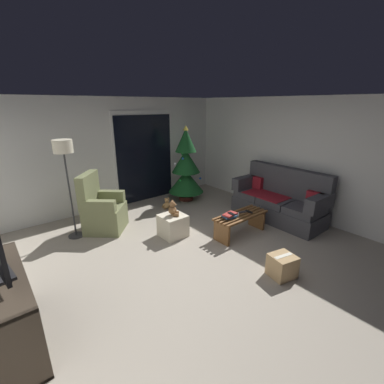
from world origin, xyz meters
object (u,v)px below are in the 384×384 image
object	(u,v)px
christmas_tree	(186,168)
couch	(279,201)
armchair	(102,210)
cardboard_box_taped_mid_floor	(282,266)
coffee_table	(240,221)
remote_graphite	(242,212)
remote_black	(249,212)
ottoman	(173,226)
cell_phone	(231,214)
teddy_bear_chestnut	(173,209)
floor_lamp	(64,156)
media_shelf	(6,316)
book_stack	(230,216)
teddy_bear_honey_by_tree	(167,204)
remote_white	(238,215)

from	to	relation	value
christmas_tree	couch	bearing A→B (deg)	-69.30
christmas_tree	armchair	bearing A→B (deg)	-172.05
cardboard_box_taped_mid_floor	coffee_table	bearing A→B (deg)	67.45
coffee_table	christmas_tree	world-z (taller)	christmas_tree
coffee_table	remote_graphite	bearing A→B (deg)	22.76
remote_black	ottoman	xyz separation A→B (m)	(-1.19, 0.79, -0.22)
cell_phone	teddy_bear_chestnut	xyz separation A→B (m)	(-0.73, 0.76, 0.03)
couch	cardboard_box_taped_mid_floor	bearing A→B (deg)	-144.98
couch	ottoman	bearing A→B (deg)	160.73
floor_lamp	ottoman	xyz separation A→B (m)	(1.41, -1.13, -1.30)
cell_phone	floor_lamp	xyz separation A→B (m)	(-2.15, 1.89, 1.01)
coffee_table	media_shelf	xyz separation A→B (m)	(-3.64, -0.13, 0.10)
remote_graphite	coffee_table	bearing A→B (deg)	-49.03
remote_graphite	armchair	bearing A→B (deg)	-113.73
armchair	media_shelf	bearing A→B (deg)	-131.51
cell_phone	floor_lamp	size ratio (longest dim) A/B	0.08
remote_black	armchair	size ratio (longest dim) A/B	0.14
book_stack	christmas_tree	world-z (taller)	christmas_tree
coffee_table	ottoman	xyz separation A→B (m)	(-1.00, 0.76, -0.07)
remote_graphite	teddy_bear_honey_by_tree	bearing A→B (deg)	-149.00
armchair	coffee_table	bearing A→B (deg)	-43.82
armchair	couch	bearing A→B (deg)	-30.57
remote_white	floor_lamp	size ratio (longest dim) A/B	0.09
remote_graphite	cell_phone	world-z (taller)	cell_phone
remote_graphite	teddy_bear_honey_by_tree	distance (m)	1.97
couch	coffee_table	xyz separation A→B (m)	(-1.21, 0.01, -0.13)
coffee_table	cell_phone	xyz separation A→B (m)	(-0.26, -0.00, 0.23)
couch	armchair	xyz separation A→B (m)	(-3.12, 1.84, 0.00)
cell_phone	floor_lamp	world-z (taller)	floor_lamp
remote_black	floor_lamp	world-z (taller)	floor_lamp
book_stack	cell_phone	xyz separation A→B (m)	(0.01, -0.03, 0.04)
floor_lamp	teddy_bear_honey_by_tree	distance (m)	2.49
remote_graphite	remote_black	size ratio (longest dim) A/B	1.00
cell_phone	ottoman	size ratio (longest dim) A/B	0.33
couch	book_stack	distance (m)	1.49
remote_black	remote_white	bearing A→B (deg)	-7.17
book_stack	floor_lamp	xyz separation A→B (m)	(-2.13, 1.87, 1.05)
remote_white	floor_lamp	world-z (taller)	floor_lamp
coffee_table	floor_lamp	distance (m)	3.30
remote_black	teddy_bear_chestnut	xyz separation A→B (m)	(-1.19, 0.78, 0.11)
christmas_tree	remote_black	bearing A→B (deg)	-95.33
couch	remote_black	xyz separation A→B (m)	(-1.02, -0.01, 0.02)
remote_black	cell_phone	size ratio (longest dim) A/B	1.08
remote_black	floor_lamp	bearing A→B (deg)	-35.27
teddy_bear_chestnut	teddy_bear_honey_by_tree	distance (m)	1.41
armchair	christmas_tree	bearing A→B (deg)	7.95
remote_graphite	teddy_bear_honey_by_tree	xyz separation A→B (m)	(-0.43, 1.90, -0.30)
christmas_tree	teddy_bear_chestnut	size ratio (longest dim) A/B	6.55
couch	christmas_tree	bearing A→B (deg)	110.70
ottoman	cardboard_box_taped_mid_floor	xyz separation A→B (m)	(0.50, -1.98, -0.04)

